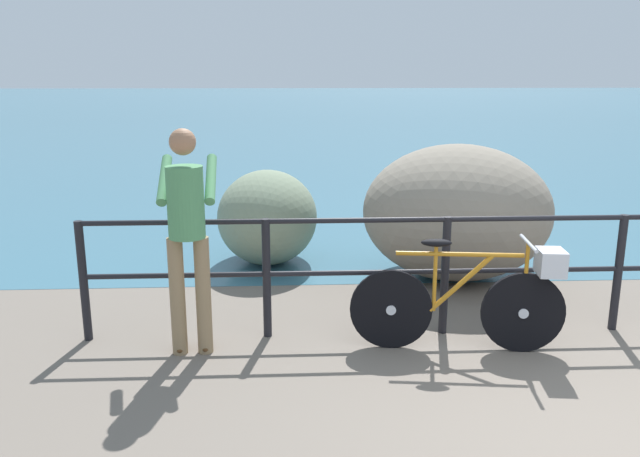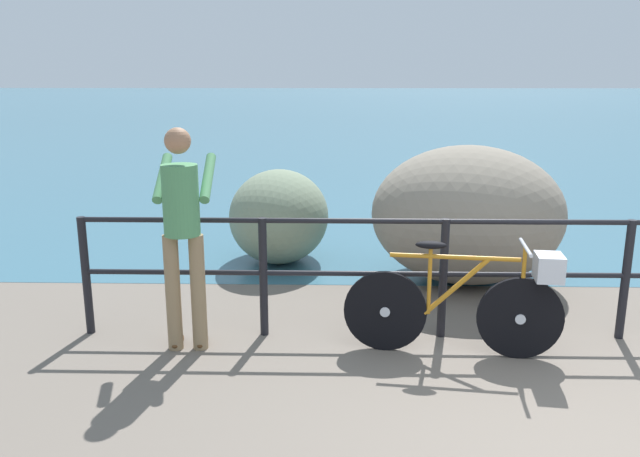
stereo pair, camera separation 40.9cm
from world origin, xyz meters
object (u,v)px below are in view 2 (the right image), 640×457
Objects in this scene: bicycle at (472,299)px; breakwater_boulder_left at (279,216)px; breakwater_boulder_main at (467,214)px; person_at_railing at (183,229)px.

bicycle is 1.15× the size of breakwater_boulder_left.
breakwater_boulder_main is 2.16m from breakwater_boulder_left.
bicycle is 1.94m from breakwater_boulder_main.
bicycle is at bearing -95.50° from person_at_railing.
bicycle is at bearing -99.75° from breakwater_boulder_main.
person_at_railing is 2.56m from breakwater_boulder_left.
person_at_railing is at bearing -175.32° from bicycle.
person_at_railing reaches higher than bicycle.
person_at_railing reaches higher than breakwater_boulder_left.
breakwater_boulder_main is 1.37× the size of breakwater_boulder_left.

